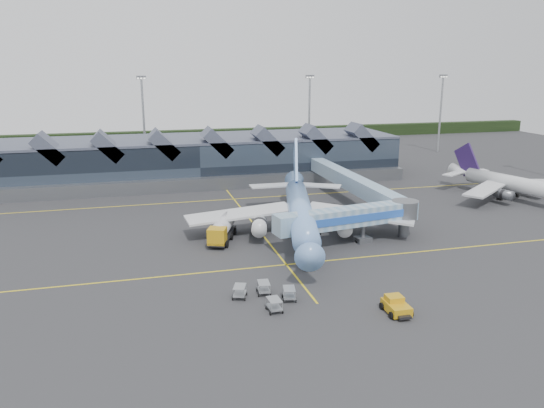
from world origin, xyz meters
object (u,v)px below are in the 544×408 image
object	(u,v)px
main_airliner	(300,209)
regional_jet	(509,183)
jet_bridge	(358,217)
fuel_truck	(223,228)
pushback_tug	(396,306)

from	to	relation	value
main_airliner	regional_jet	bearing A→B (deg)	27.94
jet_bridge	fuel_truck	distance (m)	19.72
jet_bridge	regional_jet	bearing A→B (deg)	14.87
regional_jet	pushback_tug	distance (m)	58.88
jet_bridge	pushback_tug	xyz separation A→B (m)	(-5.19, -21.76, -3.19)
main_airliner	pushback_tug	size ratio (longest dim) A/B	10.28
pushback_tug	regional_jet	bearing A→B (deg)	42.97
fuel_truck	pushback_tug	world-z (taller)	fuel_truck
main_airliner	pushback_tug	distance (m)	28.39
regional_jet	jet_bridge	size ratio (longest dim) A/B	1.23
fuel_truck	pushback_tug	size ratio (longest dim) A/B	2.50
main_airliner	fuel_truck	bearing A→B (deg)	-165.35
main_airliner	jet_bridge	size ratio (longest dim) A/B	1.74
main_airliner	pushback_tug	bearing A→B (deg)	-72.38
main_airliner	regional_jet	xyz separation A→B (m)	(45.55, 10.79, -0.70)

